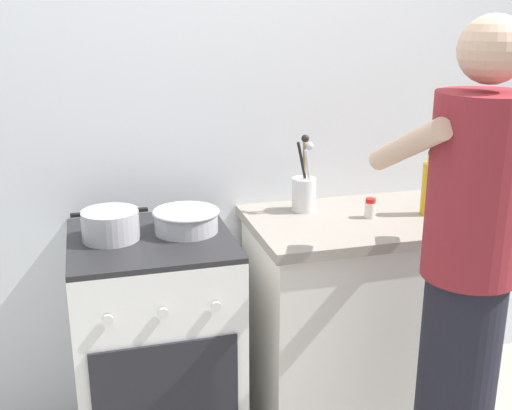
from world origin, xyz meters
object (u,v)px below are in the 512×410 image
object	(u,v)px
stove_range	(156,345)
pot	(111,225)
person	(466,286)
spice_bottle	(370,208)
oil_bottle	(429,188)
mixing_bowl	(186,220)
utensil_crock	(304,190)

from	to	relation	value
stove_range	pot	distance (m)	0.52
stove_range	person	size ratio (longest dim) A/B	0.53
spice_bottle	oil_bottle	size ratio (longest dim) A/B	0.30
spice_bottle	person	bearing A→B (deg)	-85.35
pot	mixing_bowl	world-z (taller)	pot
mixing_bowl	stove_range	bearing A→B (deg)	-169.41
mixing_bowl	oil_bottle	bearing A→B (deg)	-3.25
oil_bottle	mixing_bowl	bearing A→B (deg)	176.75
person	mixing_bowl	bearing A→B (deg)	140.98
oil_bottle	person	size ratio (longest dim) A/B	0.16
stove_range	spice_bottle	distance (m)	1.01
pot	person	distance (m)	1.25
stove_range	utensil_crock	world-z (taller)	utensil_crock
spice_bottle	utensil_crock	bearing A→B (deg)	145.22
pot	stove_range	bearing A→B (deg)	-6.72
mixing_bowl	person	bearing A→B (deg)	-39.02
stove_range	oil_bottle	world-z (taller)	oil_bottle
stove_range	spice_bottle	bearing A→B (deg)	-0.38
utensil_crock	person	bearing A→B (deg)	-70.17
utensil_crock	pot	bearing A→B (deg)	-170.31
stove_range	pot	bearing A→B (deg)	173.28
stove_range	mixing_bowl	distance (m)	0.52
pot	person	bearing A→B (deg)	-30.56
pot	mixing_bowl	distance (m)	0.28
stove_range	spice_bottle	world-z (taller)	spice_bottle
stove_range	mixing_bowl	xyz separation A→B (m)	(0.14, 0.03, 0.50)
spice_bottle	oil_bottle	world-z (taller)	oil_bottle
pot	utensil_crock	size ratio (longest dim) A/B	0.85
spice_bottle	person	world-z (taller)	person
mixing_bowl	utensil_crock	size ratio (longest dim) A/B	0.79
utensil_crock	spice_bottle	world-z (taller)	utensil_crock
spice_bottle	stove_range	bearing A→B (deg)	179.62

